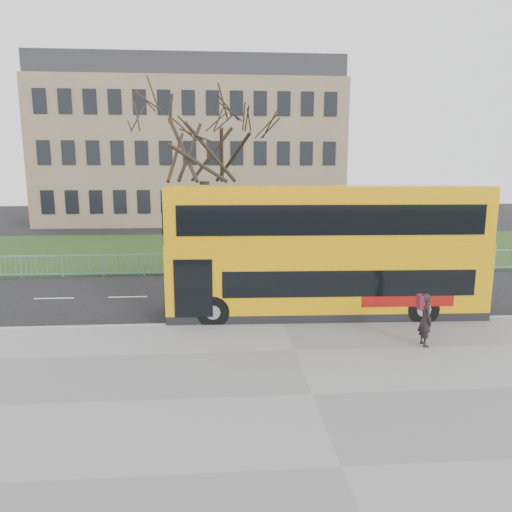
{
  "coord_description": "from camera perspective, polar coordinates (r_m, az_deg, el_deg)",
  "views": [
    {
      "loc": [
        -1.97,
        -16.3,
        5.07
      ],
      "look_at": [
        -0.72,
        1.0,
        1.94
      ],
      "focal_mm": 32.0,
      "sensor_mm": 36.0,
      "label": 1
    }
  ],
  "objects": [
    {
      "name": "pedestrian",
      "position": [
        14.24,
        20.42,
        -7.47
      ],
      "size": [
        0.38,
        0.57,
        1.56
      ],
      "primitive_type": "imported",
      "rotation": [
        0.0,
        0.0,
        1.56
      ],
      "color": "black",
      "rests_on": "pavement"
    },
    {
      "name": "yellow_bus",
      "position": [
        16.4,
        8.56,
        0.98
      ],
      "size": [
        11.07,
        2.95,
        4.61
      ],
      "rotation": [
        0.0,
        0.0,
        -0.03
      ],
      "color": "#E09C09",
      "rests_on": "ground"
    },
    {
      "name": "pavement",
      "position": [
        10.96,
        7.01,
        -17.06
      ],
      "size": [
        80.0,
        10.5,
        0.12
      ],
      "primitive_type": "cube",
      "color": "slate",
      "rests_on": "ground"
    },
    {
      "name": "guard_railing",
      "position": [
        23.42,
        0.77,
        -0.91
      ],
      "size": [
        40.0,
        0.12,
        1.1
      ],
      "primitive_type": null,
      "color": "#6BA3BF",
      "rests_on": "ground"
    },
    {
      "name": "kerb",
      "position": [
        15.7,
        3.33,
        -8.37
      ],
      "size": [
        80.0,
        0.2,
        0.14
      ],
      "primitive_type": "cube",
      "color": "gray",
      "rests_on": "ground"
    },
    {
      "name": "civic_building",
      "position": [
        51.43,
        -7.69,
        12.28
      ],
      "size": [
        30.0,
        15.0,
        14.0
      ],
      "primitive_type": "cube",
      "color": "#7E6850",
      "rests_on": "ground"
    },
    {
      "name": "ground",
      "position": [
        17.18,
        2.66,
        -6.96
      ],
      "size": [
        120.0,
        120.0,
        0.0
      ],
      "primitive_type": "plane",
      "color": "black",
      "rests_on": "ground"
    },
    {
      "name": "bare_tree",
      "position": [
        26.32,
        -6.5,
        11.18
      ],
      "size": [
        7.65,
        7.65,
        10.93
      ],
      "primitive_type": null,
      "color": "black",
      "rests_on": "grass_verge"
    },
    {
      "name": "grass_verge",
      "position": [
        31.07,
        -0.44,
        0.9
      ],
      "size": [
        80.0,
        15.4,
        0.08
      ],
      "primitive_type": "cube",
      "color": "#243D16",
      "rests_on": "ground"
    }
  ]
}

